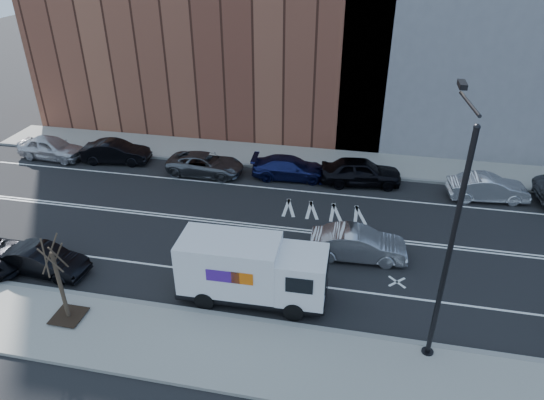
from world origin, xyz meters
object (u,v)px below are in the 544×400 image
at_px(fedex_van, 251,270).
at_px(far_parked_b, 116,152).
at_px(driving_sedan, 358,244).
at_px(far_parked_a, 52,148).

bearing_deg(fedex_van, far_parked_b, 135.21).
distance_m(fedex_van, far_parked_b, 16.72).
height_order(fedex_van, far_parked_b, fedex_van).
xyz_separation_m(far_parked_b, driving_sedan, (16.37, -7.65, 0.01)).
height_order(far_parked_a, driving_sedan, far_parked_a).
relative_size(far_parked_a, far_parked_b, 1.03).
xyz_separation_m(fedex_van, far_parked_a, (-16.69, 11.21, -0.71)).
bearing_deg(far_parked_b, far_parked_a, 87.02).
distance_m(far_parked_a, driving_sedan, 22.20).
relative_size(fedex_van, driving_sedan, 1.38).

